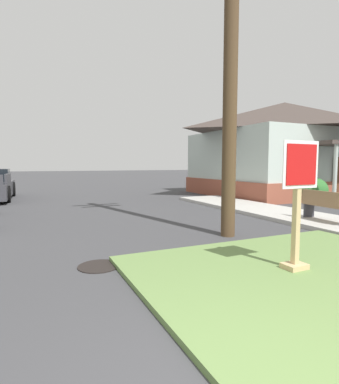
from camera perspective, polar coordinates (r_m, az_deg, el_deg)
The scene contains 7 objects.
sidewalk_strip at distance 9.98m, azimuth 26.64°, elevation -4.93°, with size 2.20×14.30×0.12m, color #B2AFA8.
stop_sign at distance 5.13m, azimuth 22.67°, elevation -2.82°, with size 0.72×0.29×1.99m.
manhole_cover at distance 5.44m, azimuth -12.99°, elevation -13.26°, with size 0.70×0.70×0.02m, color black.
street_bench at distance 9.64m, azimuth 27.31°, elevation -2.11°, with size 0.54×1.67×0.85m.
utility_pole at distance 8.06m, azimuth 11.42°, elevation 28.60°, with size 1.86×0.33×9.51m.
corner_house at distance 19.05m, azimuth 20.40°, elevation 7.76°, with size 9.28×8.86×5.22m.
shrub_near_porch at distance 15.29m, azimuth 25.04°, elevation 0.38°, with size 1.30×1.30×1.13m, color #337231.
Camera 1 is at (-1.40, -1.24, 1.72)m, focal length 28.73 mm.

